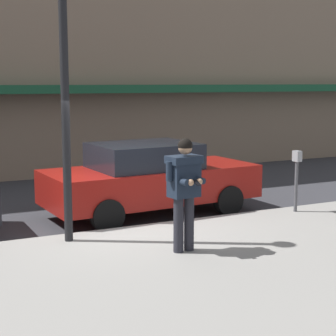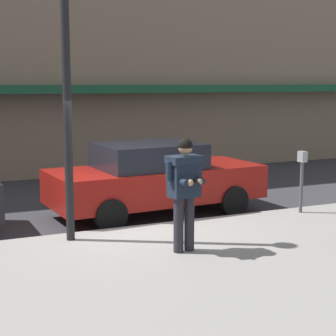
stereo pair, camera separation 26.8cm
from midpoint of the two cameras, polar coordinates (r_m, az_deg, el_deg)
The scene contains 7 objects.
ground_plane at distance 10.72m, azimuth -5.78°, elevation -6.46°, with size 80.00×80.00×0.00m, color #333338.
sidewalk at distance 8.68m, azimuth 7.22°, elevation -9.67°, with size 32.00×5.30×0.14m, color gray.
curb_paint_line at distance 11.14m, azimuth -1.02°, elevation -5.82°, with size 28.00×0.12×0.01m, color silver.
parked_sedan_mid at distance 11.86m, azimuth -2.52°, elevation -1.04°, with size 4.61×2.15×1.54m.
man_texting_on_phone at distance 8.75m, azimuth 0.80°, elevation -1.48°, with size 0.65×0.61×1.81m.
street_lamp_post at distance 9.39m, azimuth -11.34°, elevation 10.64°, with size 0.36×0.36×4.88m.
parking_meter at distance 11.80m, azimuth 12.30°, elevation -0.40°, with size 0.12×0.18×1.27m.
Camera 1 is at (-3.67, -9.67, 2.80)m, focal length 60.00 mm.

